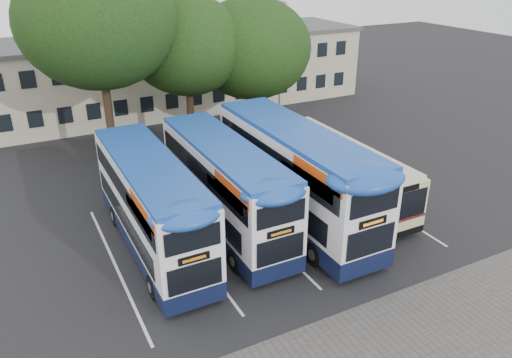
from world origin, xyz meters
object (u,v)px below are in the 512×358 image
object	(u,v)px
bus_dd_right	(294,172)
bus_dd_left	(151,201)
tree_right	(252,48)
bus_dd_mid	(225,183)
tree_left	(97,21)
lamp_post	(280,55)
tree_mid	(187,45)
bus_single	(337,168)

from	to	relation	value
bus_dd_right	bus_dd_left	bearing A→B (deg)	174.52
tree_right	bus_dd_mid	distance (m)	13.74
tree_left	bus_dd_mid	xyz separation A→B (m)	(3.03, -10.43, -6.40)
lamp_post	tree_right	xyz separation A→B (m)	(-4.04, -3.08, 1.32)
tree_mid	tree_right	world-z (taller)	tree_mid
bus_dd_right	tree_right	bearing A→B (deg)	72.56
bus_single	tree_mid	bearing A→B (deg)	111.11
bus_dd_left	tree_mid	bearing A→B (deg)	61.76
bus_dd_mid	bus_dd_left	bearing A→B (deg)	-177.50
tree_right	bus_dd_mid	world-z (taller)	tree_right
tree_left	tree_mid	bearing A→B (deg)	8.52
tree_right	bus_dd_mid	xyz separation A→B (m)	(-7.09, -11.08, -3.98)
tree_mid	bus_dd_left	xyz separation A→B (m)	(-6.13, -11.41, -4.52)
bus_dd_left	bus_single	xyz separation A→B (m)	(10.38, 0.41, -0.64)
tree_left	bus_single	xyz separation A→B (m)	(9.79, -10.17, -7.06)
tree_mid	bus_dd_right	bearing A→B (deg)	-86.00
bus_dd_left	bus_dd_right	size ratio (longest dim) A/B	0.90
tree_mid	tree_left	bearing A→B (deg)	-171.48
lamp_post	tree_mid	bearing A→B (deg)	-161.39
bus_dd_mid	bus_dd_right	xyz separation A→B (m)	(3.35, -0.83, 0.25)
lamp_post	tree_mid	xyz separation A→B (m)	(-8.63, -2.90, 1.84)
tree_left	bus_dd_left	bearing A→B (deg)	-93.20
bus_dd_left	bus_dd_mid	size ratio (longest dim) A/B	0.99
bus_dd_left	tree_right	bearing A→B (deg)	46.36
lamp_post	tree_left	world-z (taller)	tree_left
bus_dd_right	bus_single	xyz separation A→B (m)	(3.40, 1.08, -0.91)
bus_dd_left	bus_dd_mid	bearing A→B (deg)	2.50
lamp_post	bus_single	distance (m)	14.95
lamp_post	bus_dd_mid	bearing A→B (deg)	-128.17
tree_mid	bus_dd_left	bearing A→B (deg)	-118.24
tree_mid	bus_dd_mid	world-z (taller)	tree_mid
tree_mid	bus_dd_right	xyz separation A→B (m)	(0.84, -12.08, -4.25)
tree_left	tree_mid	world-z (taller)	tree_left
tree_left	lamp_post	bearing A→B (deg)	14.77
tree_mid	bus_dd_right	world-z (taller)	tree_mid
tree_mid	bus_dd_mid	xyz separation A→B (m)	(-2.51, -11.26, -4.50)
tree_mid	tree_right	distance (m)	4.62
lamp_post	tree_left	bearing A→B (deg)	-165.23
tree_mid	bus_dd_left	distance (m)	13.72
bus_dd_mid	bus_single	bearing A→B (deg)	2.14
tree_right	bus_single	world-z (taller)	tree_right
tree_right	bus_dd_left	xyz separation A→B (m)	(-10.71, -11.24, -4.00)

